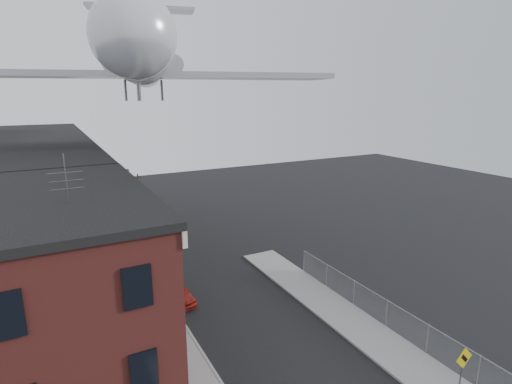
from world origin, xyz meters
The scene contains 18 objects.
sidewalk_left centered at (-5.50, 24.00, 0.06)m, with size 3.00×62.00×0.12m, color gray.
sidewalk_right centered at (5.50, 6.00, 0.06)m, with size 3.00×26.00×0.12m, color gray.
curb_left centered at (-4.05, 24.00, 0.07)m, with size 0.15×62.00×0.14m, color gray.
curb_right centered at (4.05, 6.00, 0.07)m, with size 0.15×26.00×0.14m, color gray.
corner_building centered at (-12.00, 7.00, 5.16)m, with size 10.31×12.30×12.15m.
row_house_a centered at (-11.96, 16.50, 5.13)m, with size 11.98×7.00×10.30m.
row_house_b centered at (-11.96, 23.50, 5.13)m, with size 11.98×7.00×10.30m.
row_house_c centered at (-11.96, 30.50, 5.13)m, with size 11.98×7.00×10.30m.
row_house_d centered at (-11.96, 37.50, 5.13)m, with size 11.98×7.00×10.30m.
row_house_e centered at (-11.96, 44.50, 5.13)m, with size 11.98×7.00×10.30m.
chainlink_fence centered at (7.00, 5.00, 1.00)m, with size 0.06×18.06×1.90m.
warning_sign centered at (5.60, -1.03, 1.88)m, with size 1.10×0.11×2.80m.
utility_pole centered at (-5.60, 18.00, 4.67)m, with size 1.80×0.26×9.00m.
street_tree centered at (-5.27, 27.92, 3.45)m, with size 3.22×3.20×5.20m.
car_near centered at (-3.60, 14.33, 0.69)m, with size 1.63×4.04×1.38m, color maroon.
car_mid centered at (-3.47, 20.24, 0.54)m, with size 1.14×3.28×1.08m, color black.
car_far centered at (-3.51, 37.14, 0.55)m, with size 1.55×3.82×1.11m, color slate.
airplane centered at (-3.39, 20.96, 16.63)m, with size 27.38×31.30×9.01m.
Camera 1 is at (-10.54, -10.75, 14.26)m, focal length 28.00 mm.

